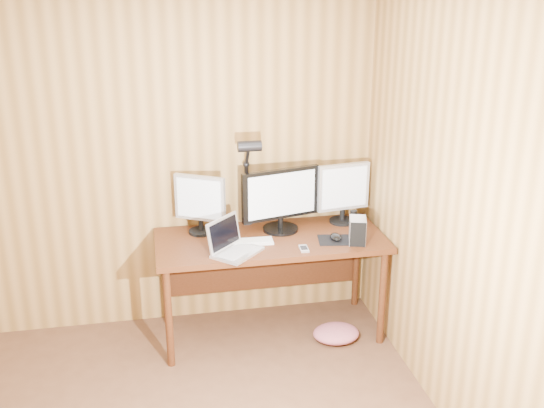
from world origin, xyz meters
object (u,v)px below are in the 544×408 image
object	(u,v)px
desk	(269,250)
phone	(304,249)
monitor_left	(200,203)
laptop	(232,244)
mouse	(336,237)
monitor_right	(343,191)
hard_drive	(357,231)
desk_lamp	(248,170)
speaker	(353,218)
monitor_center	(281,199)
keyboard	(244,242)

from	to	relation	value
desk	phone	distance (m)	0.38
monitor_left	laptop	xyz separation A→B (m)	(0.17, -0.38, -0.17)
desk	mouse	bearing A→B (deg)	-24.91
monitor_right	hard_drive	size ratio (longest dim) A/B	2.43
desk_lamp	speaker	bearing A→B (deg)	2.20
laptop	monitor_left	bearing A→B (deg)	67.92
desk	monitor_center	size ratio (longest dim) A/B	2.77
hard_drive	keyboard	bearing A→B (deg)	-173.98
desk	monitor_center	world-z (taller)	monitor_center
laptop	hard_drive	distance (m)	0.87
monitor_right	hard_drive	distance (m)	0.42
mouse	desk_lamp	distance (m)	0.78
desk	monitor_right	bearing A→B (deg)	11.94
hard_drive	desk_lamp	distance (m)	0.87
mouse	desk	bearing A→B (deg)	165.00
monitor_center	mouse	distance (m)	0.48
desk	keyboard	bearing A→B (deg)	-146.34
keyboard	desk_lamp	xyz separation A→B (m)	(0.08, 0.28, 0.43)
keyboard	mouse	xyz separation A→B (m)	(0.63, -0.07, 0.01)
phone	desk_lamp	distance (m)	0.70
keyboard	desk_lamp	distance (m)	0.52
desk	speaker	size ratio (longest dim) A/B	13.13
mouse	desk_lamp	world-z (taller)	desk_lamp
monitor_center	laptop	size ratio (longest dim) A/B	1.44
monitor_left	keyboard	size ratio (longest dim) A/B	1.06
monitor_center	phone	bearing A→B (deg)	-91.39
desk_lamp	laptop	bearing A→B (deg)	-102.91
laptop	hard_drive	world-z (taller)	laptop
monitor_left	monitor_right	xyz separation A→B (m)	(1.05, 0.01, 0.01)
monitor_left	monitor_right	distance (m)	1.05
mouse	speaker	distance (m)	0.31
laptop	speaker	xyz separation A→B (m)	(0.94, 0.30, 0.00)
mouse	phone	distance (m)	0.28
keyboard	phone	distance (m)	0.42
monitor_left	speaker	xyz separation A→B (m)	(1.11, -0.09, -0.17)
mouse	monitor_left	bearing A→B (deg)	170.44
keyboard	phone	xyz separation A→B (m)	(0.38, -0.18, -0.00)
speaker	keyboard	bearing A→B (deg)	-168.96
mouse	speaker	size ratio (longest dim) A/B	0.96
monitor_left	mouse	bearing A→B (deg)	10.13
monitor_left	phone	size ratio (longest dim) A/B	3.77
monitor_center	phone	size ratio (longest dim) A/B	5.12
desk	hard_drive	distance (m)	0.66
monitor_left	hard_drive	size ratio (longest dim) A/B	2.30
monitor_center	mouse	xyz separation A→B (m)	(0.34, -0.26, -0.21)
laptop	monitor_center	bearing A→B (deg)	-7.02
monitor_right	monitor_left	bearing A→B (deg)	171.76
monitor_left	keyboard	distance (m)	0.43
phone	speaker	size ratio (longest dim) A/B	0.93
monitor_right	desk_lamp	bearing A→B (deg)	169.47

